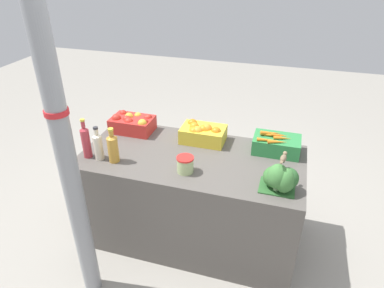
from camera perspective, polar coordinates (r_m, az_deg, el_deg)
The scene contains 12 objects.
ground_plane at distance 2.96m, azimuth 0.00°, elevation -14.52°, with size 10.00×10.00×0.00m, color gray.
market_table at distance 2.71m, azimuth 0.00°, elevation -8.80°, with size 1.61×0.79×0.75m, color #56514C.
support_pole at distance 1.94m, azimuth -21.02°, elevation 1.79°, with size 0.13×0.13×2.44m.
apple_crate at distance 2.84m, azimuth -9.86°, elevation 3.45°, with size 0.34×0.22×0.16m.
orange_crate at distance 2.64m, azimuth 1.73°, elevation 1.88°, with size 0.34×0.22×0.16m.
carrot_crate at distance 2.59m, azimuth 13.87°, elevation -0.01°, with size 0.34×0.22×0.16m.
broccoli_pile at distance 2.17m, azimuth 14.50°, elevation -5.57°, with size 0.23×0.19×0.19m.
juice_bottle_ruby at distance 2.53m, azimuth -17.27°, elevation 0.46°, with size 0.06×0.06×0.30m.
juice_bottle_cloudy at distance 2.49m, azimuth -15.37°, elevation -0.25°, with size 0.07×0.07×0.25m.
juice_bottle_amber at distance 2.44m, azimuth -13.05°, elevation -0.59°, with size 0.07×0.07×0.26m.
pickle_jar at distance 2.29m, azimuth -1.13°, elevation -3.42°, with size 0.12×0.12×0.11m.
sparrow_bird at distance 2.13m, azimuth 15.01°, elevation -2.23°, with size 0.05×0.14×0.05m.
Camera 1 is at (0.61, -2.03, 2.06)m, focal length 32.00 mm.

